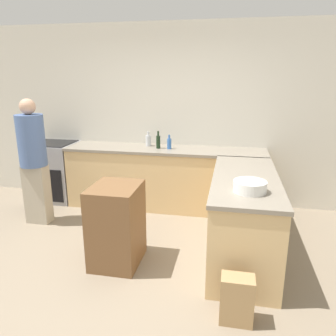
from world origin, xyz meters
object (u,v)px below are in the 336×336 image
object	(u,v)px
mixing_bowl	(250,186)
water_bottle_blue	(169,143)
range_oven	(55,171)
vinegar_bottle_clear	(148,140)
wine_bottle_dark	(158,141)
island_table	(117,225)
paper_bag	(237,299)
person_by_range	(33,158)

from	to	relation	value
mixing_bowl	water_bottle_blue	bearing A→B (deg)	123.08
range_oven	water_bottle_blue	bearing A→B (deg)	-0.74
mixing_bowl	vinegar_bottle_clear	distance (m)	2.29
vinegar_bottle_clear	wine_bottle_dark	xyz separation A→B (m)	(0.19, -0.14, 0.01)
island_table	paper_bag	distance (m)	1.44
range_oven	paper_bag	distance (m)	3.69
mixing_bowl	paper_bag	world-z (taller)	mixing_bowl
vinegar_bottle_clear	wine_bottle_dark	size ratio (longest dim) A/B	0.85
island_table	wine_bottle_dark	world-z (taller)	wine_bottle_dark
wine_bottle_dark	mixing_bowl	bearing A→B (deg)	-53.18
island_table	mixing_bowl	xyz separation A→B (m)	(1.33, -0.05, 0.53)
range_oven	water_bottle_blue	world-z (taller)	water_bottle_blue
water_bottle_blue	person_by_range	size ratio (longest dim) A/B	0.12
range_oven	person_by_range	distance (m)	1.00
water_bottle_blue	wine_bottle_dark	distance (m)	0.17
island_table	mixing_bowl	distance (m)	1.43
water_bottle_blue	person_by_range	world-z (taller)	person_by_range
wine_bottle_dark	paper_bag	xyz separation A→B (m)	(1.16, -2.27, -0.81)
mixing_bowl	wine_bottle_dark	world-z (taller)	wine_bottle_dark
paper_bag	range_oven	bearing A→B (deg)	141.47
island_table	person_by_range	world-z (taller)	person_by_range
mixing_bowl	island_table	bearing A→B (deg)	177.73
range_oven	paper_bag	xyz separation A→B (m)	(2.88, -2.29, -0.26)
mixing_bowl	paper_bag	size ratio (longest dim) A/B	0.74
water_bottle_blue	paper_bag	distance (m)	2.60
vinegar_bottle_clear	island_table	bearing A→B (deg)	-86.81
range_oven	island_table	world-z (taller)	range_oven
island_table	mixing_bowl	size ratio (longest dim) A/B	2.84
wine_bottle_dark	person_by_range	world-z (taller)	person_by_range
vinegar_bottle_clear	wine_bottle_dark	bearing A→B (deg)	-36.65
paper_bag	wine_bottle_dark	bearing A→B (deg)	117.10
water_bottle_blue	wine_bottle_dark	world-z (taller)	wine_bottle_dark
mixing_bowl	wine_bottle_dark	distance (m)	2.07
water_bottle_blue	person_by_range	xyz separation A→B (m)	(-1.65, -0.85, -0.09)
range_oven	mixing_bowl	bearing A→B (deg)	-29.54
range_oven	mixing_bowl	xyz separation A→B (m)	(2.96, -1.68, 0.50)
range_oven	wine_bottle_dark	xyz separation A→B (m)	(1.72, -0.02, 0.55)
mixing_bowl	wine_bottle_dark	xyz separation A→B (m)	(-1.24, 1.66, 0.05)
vinegar_bottle_clear	person_by_range	bearing A→B (deg)	-142.79
vinegar_bottle_clear	paper_bag	xyz separation A→B (m)	(1.35, -2.41, -0.80)
vinegar_bottle_clear	person_by_range	size ratio (longest dim) A/B	0.13
wine_bottle_dark	person_by_range	distance (m)	1.72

